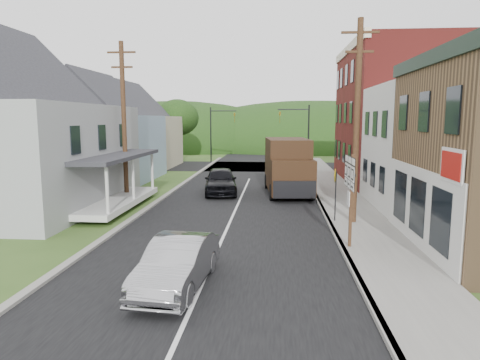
% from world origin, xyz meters
% --- Properties ---
extents(ground, '(120.00, 120.00, 0.00)m').
position_xyz_m(ground, '(0.00, 0.00, 0.00)').
color(ground, '#2D4719').
rests_on(ground, ground).
extents(road, '(9.00, 90.00, 0.02)m').
position_xyz_m(road, '(0.00, 10.00, 0.00)').
color(road, black).
rests_on(road, ground).
extents(cross_road, '(60.00, 9.00, 0.02)m').
position_xyz_m(cross_road, '(0.00, 27.00, 0.00)').
color(cross_road, black).
rests_on(cross_road, ground).
extents(sidewalk_right, '(2.80, 55.00, 0.15)m').
position_xyz_m(sidewalk_right, '(5.90, 8.00, 0.07)').
color(sidewalk_right, slate).
rests_on(sidewalk_right, ground).
extents(curb_right, '(0.20, 55.00, 0.15)m').
position_xyz_m(curb_right, '(4.55, 8.00, 0.07)').
color(curb_right, slate).
rests_on(curb_right, ground).
extents(curb_left, '(0.30, 55.00, 0.12)m').
position_xyz_m(curb_left, '(-4.65, 8.00, 0.06)').
color(curb_left, slate).
rests_on(curb_left, ground).
extents(storefront_white, '(8.00, 7.00, 6.50)m').
position_xyz_m(storefront_white, '(11.30, 7.50, 3.25)').
color(storefront_white, silver).
rests_on(storefront_white, ground).
extents(storefront_red, '(8.00, 12.00, 10.00)m').
position_xyz_m(storefront_red, '(11.30, 17.00, 5.00)').
color(storefront_red, maroon).
rests_on(storefront_red, ground).
extents(house_gray, '(10.20, 12.24, 8.35)m').
position_xyz_m(house_gray, '(-12.00, 6.00, 4.23)').
color(house_gray, '#949799').
rests_on(house_gray, ground).
extents(house_blue, '(7.14, 8.16, 7.28)m').
position_xyz_m(house_blue, '(-11.00, 17.00, 3.69)').
color(house_blue, '#87A2B8').
rests_on(house_blue, ground).
extents(house_cream, '(7.14, 8.16, 7.28)m').
position_xyz_m(house_cream, '(-11.50, 26.00, 3.69)').
color(house_cream, '#BCB492').
rests_on(house_cream, ground).
extents(utility_pole_right, '(1.60, 0.26, 9.00)m').
position_xyz_m(utility_pole_right, '(5.60, 3.50, 4.66)').
color(utility_pole_right, '#472D19').
rests_on(utility_pole_right, ground).
extents(utility_pole_left, '(1.60, 0.26, 9.00)m').
position_xyz_m(utility_pole_left, '(-6.50, 8.00, 4.66)').
color(utility_pole_left, '#472D19').
rests_on(utility_pole_left, ground).
extents(traffic_signal_right, '(2.87, 0.20, 6.00)m').
position_xyz_m(traffic_signal_right, '(4.30, 23.50, 3.76)').
color(traffic_signal_right, black).
rests_on(traffic_signal_right, ground).
extents(traffic_signal_left, '(2.87, 0.20, 6.00)m').
position_xyz_m(traffic_signal_left, '(-4.30, 30.50, 3.76)').
color(traffic_signal_left, black).
rests_on(traffic_signal_left, ground).
extents(tree_left_c, '(5.80, 5.80, 8.41)m').
position_xyz_m(tree_left_c, '(-19.00, 20.00, 5.94)').
color(tree_left_c, '#382616').
rests_on(tree_left_c, ground).
extents(tree_left_d, '(4.80, 4.80, 6.94)m').
position_xyz_m(tree_left_d, '(-9.00, 32.00, 4.88)').
color(tree_left_d, '#382616').
rests_on(tree_left_d, ground).
extents(forested_ridge, '(90.00, 30.00, 16.00)m').
position_xyz_m(forested_ridge, '(0.00, 55.00, 0.00)').
color(forested_ridge, black).
rests_on(forested_ridge, ground).
extents(silver_sedan, '(1.84, 4.39, 1.41)m').
position_xyz_m(silver_sedan, '(-0.64, -4.34, 0.71)').
color(silver_sedan, '#A2A2A6').
rests_on(silver_sedan, ground).
extents(dark_sedan, '(2.60, 5.10, 1.66)m').
position_xyz_m(dark_sedan, '(-1.41, 11.02, 0.83)').
color(dark_sedan, black).
rests_on(dark_sedan, ground).
extents(delivery_van, '(3.08, 6.46, 3.50)m').
position_xyz_m(delivery_van, '(2.86, 11.27, 1.77)').
color(delivery_van, black).
rests_on(delivery_van, ground).
extents(route_sign_cluster, '(0.16, 1.91, 3.35)m').
position_xyz_m(route_sign_cluster, '(4.75, -0.36, 2.32)').
color(route_sign_cluster, '#472D19').
rests_on(route_sign_cluster, sidewalk_right).
extents(warning_sign, '(0.17, 0.65, 2.42)m').
position_xyz_m(warning_sign, '(4.78, 3.62, 1.69)').
color(warning_sign, black).
rests_on(warning_sign, sidewalk_right).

